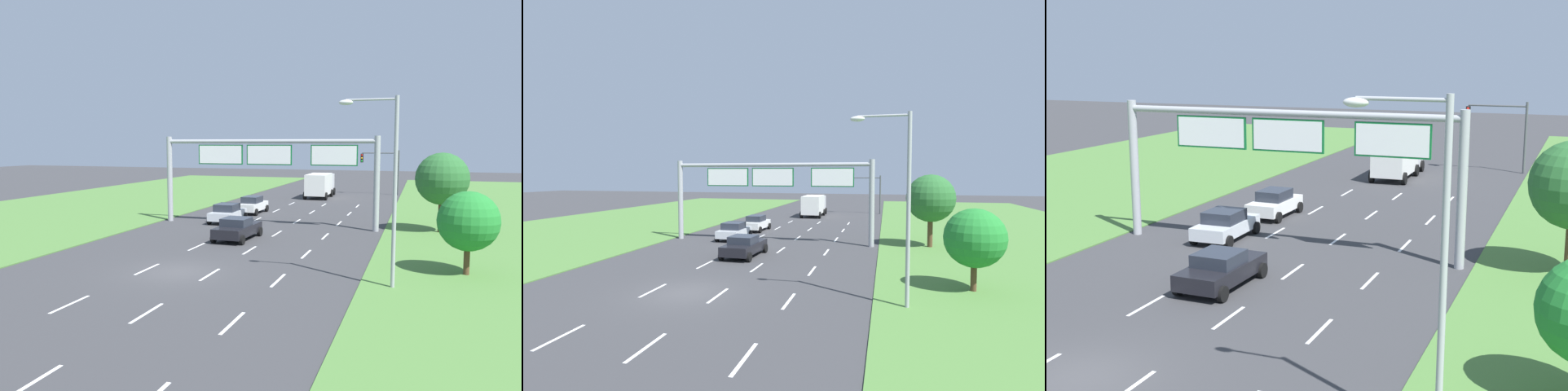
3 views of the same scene
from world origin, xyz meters
TOP-DOWN VIEW (x-y plane):
  - ground_plane at (0.00, 0.00)m, footprint 200.00×200.00m
  - lane_dashes_inner_left at (-1.75, 6.00)m, footprint 0.14×50.40m
  - lane_dashes_inner_right at (1.75, 6.00)m, footprint 0.14×50.40m
  - lane_dashes_slip at (5.25, 6.00)m, footprint 0.14×50.40m
  - car_near_red at (-0.18, 9.06)m, footprint 2.34×4.51m
  - car_lead_silver at (-3.41, 21.64)m, footprint 2.17×4.12m
  - car_mid_lane at (-3.59, 15.89)m, footprint 2.18×4.24m
  - box_truck at (-0.12, 37.35)m, footprint 2.75×7.45m
  - sign_gantry at (0.14, 15.15)m, footprint 17.24×0.44m
  - traffic_light_mast at (6.72, 42.63)m, footprint 4.76×0.49m
  - street_lamp at (10.08, 0.27)m, footprint 2.61×0.32m
  - roadside_tree_near at (13.77, 3.64)m, footprint 2.93×2.93m
  - roadside_tree_mid at (12.92, 15.91)m, footprint 3.76×3.76m

SIDE VIEW (x-z plane):
  - ground_plane at x=0.00m, z-range 0.00..0.00m
  - lane_dashes_inner_left at x=-1.75m, z-range 0.00..0.01m
  - lane_dashes_inner_right at x=1.75m, z-range 0.00..0.01m
  - lane_dashes_slip at x=5.25m, z-range 0.00..0.01m
  - car_near_red at x=-0.18m, z-range 0.01..1.50m
  - car_mid_lane at x=-3.59m, z-range 0.01..1.55m
  - car_lead_silver at x=-3.41m, z-range 0.01..1.58m
  - box_truck at x=-0.12m, z-range 0.16..3.02m
  - roadside_tree_near at x=13.77m, z-range 0.61..4.77m
  - traffic_light_mast at x=6.72m, z-range 1.07..6.67m
  - roadside_tree_mid at x=12.92m, z-range 1.00..6.80m
  - sign_gantry at x=0.14m, z-range 1.49..8.49m
  - street_lamp at x=10.08m, z-range 0.83..9.33m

